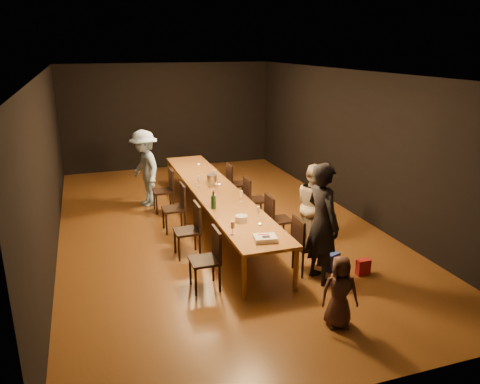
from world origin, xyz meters
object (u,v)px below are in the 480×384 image
object	(u,v)px
chair_left_3	(163,191)
champagne_bottle	(213,199)
chair_left_0	(204,260)
woman_birthday	(322,223)
birthday_cake	(265,238)
chair_right_1	(279,219)
chair_left_2	(174,208)
chair_right_0	(309,245)
ice_bucket	(212,180)
chair_right_3	(237,183)
man_blue	(145,168)
woman_tan	(314,205)
plate_stack	(241,219)
child	(340,292)
chair_right_2	(256,199)
chair_left_1	(187,230)
table	(216,192)

from	to	relation	value
chair_left_3	champagne_bottle	xyz separation A→B (m)	(0.52, -2.25, 0.46)
chair_left_0	chair_left_3	world-z (taller)	same
woman_birthday	birthday_cake	xyz separation A→B (m)	(-0.89, 0.06, -0.15)
chair_right_1	chair_left_2	size ratio (longest dim) A/B	1.00
chair_right_0	ice_bucket	world-z (taller)	ice_bucket
chair_right_3	champagne_bottle	bearing A→B (deg)	-27.67
chair_right_0	man_blue	bearing A→B (deg)	-154.09
man_blue	chair_right_0	bearing A→B (deg)	12.98
woman_tan	plate_stack	xyz separation A→B (m)	(-1.50, -0.38, 0.05)
child	champagne_bottle	distance (m)	3.00
chair_right_2	chair_left_1	size ratio (longest dim) A/B	1.00
chair_right_0	chair_left_3	bearing A→B (deg)	-154.72
child	birthday_cake	xyz separation A→B (m)	(-0.53, 1.25, 0.30)
chair_left_1	chair_left_2	size ratio (longest dim) A/B	1.00
chair_right_2	ice_bucket	size ratio (longest dim) A/B	4.03
birthday_cake	champagne_bottle	world-z (taller)	champagne_bottle
chair_left_0	birthday_cake	bearing A→B (deg)	-105.45
child	woman_birthday	bearing A→B (deg)	89.63
chair_right_2	child	bearing A→B (deg)	-4.46
chair_left_3	man_blue	bearing A→B (deg)	30.17
chair_left_0	chair_left_3	size ratio (longest dim) A/B	1.00
chair_right_2	chair_left_0	world-z (taller)	same
chair_right_3	birthday_cake	bearing A→B (deg)	-12.30
man_blue	chair_left_3	bearing A→B (deg)	17.24
chair_right_0	woman_birthday	distance (m)	0.56
chair_left_1	chair_left_0	bearing A→B (deg)	-180.00
champagne_bottle	ice_bucket	bearing A→B (deg)	76.02
chair_left_1	woman_birthday	size ratio (longest dim) A/B	0.50
child	chair_left_2	bearing A→B (deg)	126.27
birthday_cake	chair_left_3	bearing A→B (deg)	111.79
chair_right_2	plate_stack	world-z (taller)	chair_right_2
champagne_bottle	chair_right_1	bearing A→B (deg)	-7.11
chair_right_2	chair_left_0	xyz separation A→B (m)	(-1.70, -2.40, 0.00)
chair_right_1	birthday_cake	size ratio (longest dim) A/B	2.57
chair_right_1	chair_left_1	size ratio (longest dim) A/B	1.00
ice_bucket	chair_right_1	bearing A→B (deg)	-61.06
birthday_cake	woman_tan	bearing A→B (deg)	49.53
chair_right_1	plate_stack	distance (m)	1.17
chair_left_3	man_blue	xyz separation A→B (m)	(-0.30, 0.52, 0.39)
chair_right_3	ice_bucket	bearing A→B (deg)	-43.63
chair_right_1	man_blue	size ratio (longest dim) A/B	0.54
chair_right_1	chair_left_1	xyz separation A→B (m)	(-1.70, 0.00, 0.00)
birthday_cake	table	bearing A→B (deg)	99.40
child	ice_bucket	size ratio (longest dim) A/B	4.20
chair_left_2	table	bearing A→B (deg)	-90.00
chair_right_1	chair_left_0	distance (m)	2.08
woman_birthday	birthday_cake	world-z (taller)	woman_birthday
woman_birthday	champagne_bottle	world-z (taller)	woman_birthday
champagne_bottle	birthday_cake	bearing A→B (deg)	-77.75
man_blue	plate_stack	bearing A→B (deg)	3.95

